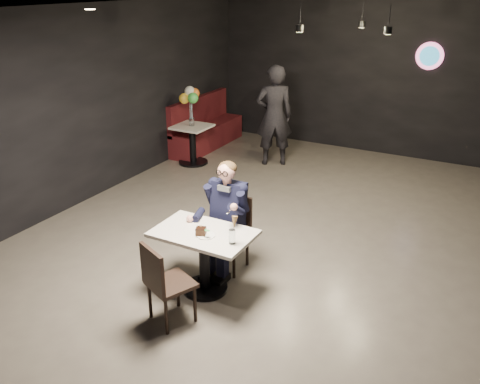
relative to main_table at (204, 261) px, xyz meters
The scene contains 17 objects.
floor 1.57m from the main_table, 73.85° to the left, with size 9.00×9.00×0.00m, color #6D645B.
wall_sign 6.28m from the main_table, 78.34° to the left, with size 0.50×0.06×0.50m, color pink, non-canonical shape.
pendant_lights 4.30m from the main_table, 83.02° to the left, with size 1.40×1.20×0.36m, color black.
main_table is the anchor object (origin of this frame).
chair_far 0.56m from the main_table, 90.00° to the left, with size 0.42×0.46×0.92m, color black.
chair_near 0.64m from the main_table, 90.00° to the right, with size 0.42×0.46×0.92m, color black.
seated_man 0.65m from the main_table, 90.00° to the left, with size 0.60×0.80×1.44m, color black.
dessert_plate 0.39m from the main_table, 41.94° to the right, with size 0.20×0.20×0.01m, color white.
cake_slice 0.43m from the main_table, 75.16° to the right, with size 0.10×0.09×0.07m, color black.
mint_leaf 0.49m from the main_table, 41.90° to the right, with size 0.07×0.04×0.01m, color green.
sundae_glass 0.61m from the main_table, 10.57° to the right, with size 0.07×0.07×0.16m, color silver.
wafer_cone 0.76m from the main_table, ahead, with size 0.07×0.07×0.13m, color tan.
booth_bench 5.39m from the main_table, 121.66° to the left, with size 0.53×2.12×1.06m, color #3F0D11.
side_table 4.38m from the main_table, 125.19° to the left, with size 0.65×0.65×0.81m, color silver.
balloon_vase 4.41m from the main_table, 125.19° to the left, with size 0.10×0.10×0.15m, color silver.
balloon_bunch 4.46m from the main_table, 125.19° to the left, with size 0.36×0.36×0.60m, color yellow.
passerby 4.49m from the main_table, 104.98° to the left, with size 0.69×0.45×1.90m, color black.
Camera 1 is at (2.31, -5.65, 3.33)m, focal length 38.00 mm.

